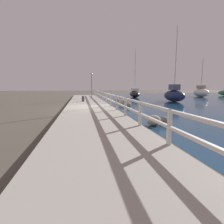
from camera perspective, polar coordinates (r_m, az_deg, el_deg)
name	(u,v)px	position (r m, az deg, el deg)	size (l,w,h in m)	color
ground_plane	(89,109)	(13.52, -7.46, 0.87)	(120.00, 120.00, 0.00)	#4C473D
dock_walkway	(89,108)	(13.51, -7.47, 1.33)	(3.53, 36.00, 0.22)	#9E998E
railing	(111,98)	(13.61, -0.48, 4.62)	(0.10, 32.50, 0.94)	silver
boulder_water_edge	(123,102)	(16.64, 3.45, 3.22)	(0.69, 0.62, 0.52)	gray
boulder_far_strip	(117,100)	(20.21, 1.60, 4.00)	(0.55, 0.50, 0.42)	gray
boulder_upstream	(128,105)	(14.77, 5.23, 2.40)	(0.59, 0.53, 0.44)	gray
boulder_downstream	(154,120)	(8.06, 13.43, -2.65)	(0.64, 0.58, 0.48)	gray
boulder_near_dock	(164,120)	(8.59, 16.61, -2.56)	(0.46, 0.42, 0.35)	#666056
mooring_bollard	(83,99)	(18.03, -9.42, 4.33)	(0.25, 0.25, 0.59)	#333338
dock_lamp	(92,80)	(23.62, -6.70, 10.48)	(0.26, 0.26, 3.32)	#514C47
sailboat_navy	(174,95)	(21.49, 19.60, 5.31)	(1.62, 3.71, 8.31)	#192347
sailboat_black	(135,94)	(28.35, 7.42, 5.99)	(2.07, 4.72, 7.70)	black
sailboat_white	(201,92)	(33.09, 26.98, 5.79)	(2.15, 4.94, 6.11)	white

